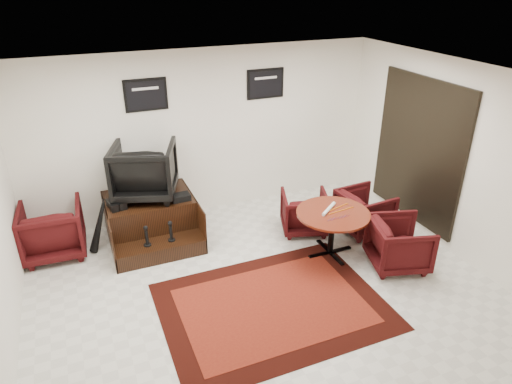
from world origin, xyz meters
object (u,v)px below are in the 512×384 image
(shine_chair, at_px, (144,168))
(armchair_side, at_px, (52,228))
(shine_podium, at_px, (151,220))
(meeting_table, at_px, (333,218))
(table_chair_window, at_px, (365,209))
(table_chair_back, at_px, (304,210))
(table_chair_corner, at_px, (399,242))

(shine_chair, xyz_separation_m, armchair_side, (-1.43, -0.03, -0.72))
(shine_podium, xyz_separation_m, meeting_table, (2.39, -1.48, 0.30))
(shine_chair, xyz_separation_m, table_chair_window, (3.25, -1.22, -0.78))
(shine_podium, relative_size, table_chair_back, 1.88)
(shine_podium, distance_m, armchair_side, 1.44)
(table_chair_corner, bearing_deg, table_chair_window, 9.45)
(shine_chair, bearing_deg, table_chair_back, 179.08)
(meeting_table, bearing_deg, armchair_side, 157.42)
(meeting_table, xyz_separation_m, table_chair_back, (-0.05, 0.77, -0.25))
(shine_chair, height_order, table_chair_corner, shine_chair)
(shine_podium, relative_size, shine_chair, 1.46)
(table_chair_corner, bearing_deg, table_chair_back, 45.36)
(table_chair_back, xyz_separation_m, table_chair_corner, (0.77, -1.40, 0.03))
(shine_podium, height_order, table_chair_corner, table_chair_corner)
(meeting_table, bearing_deg, table_chair_back, 93.44)
(shine_podium, bearing_deg, table_chair_back, -16.92)
(shine_chair, distance_m, table_chair_corner, 3.93)
(table_chair_back, bearing_deg, table_chair_window, 176.81)
(shine_podium, xyz_separation_m, armchair_side, (-1.43, 0.11, 0.12))
(shine_chair, height_order, armchair_side, shine_chair)
(table_chair_back, distance_m, table_chair_corner, 1.60)
(shine_chair, height_order, table_chair_window, shine_chair)
(table_chair_back, bearing_deg, shine_chair, -0.94)
(armchair_side, xyz_separation_m, table_chair_corner, (4.55, -2.23, -0.05))
(table_chair_window, distance_m, table_chair_corner, 1.04)
(shine_podium, relative_size, meeting_table, 1.28)
(shine_chair, relative_size, table_chair_corner, 1.19)
(shine_chair, relative_size, table_chair_window, 1.23)
(meeting_table, height_order, table_chair_corner, table_chair_corner)
(meeting_table, bearing_deg, shine_chair, 145.84)
(armchair_side, bearing_deg, shine_chair, -176.05)
(shine_chair, height_order, meeting_table, shine_chair)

